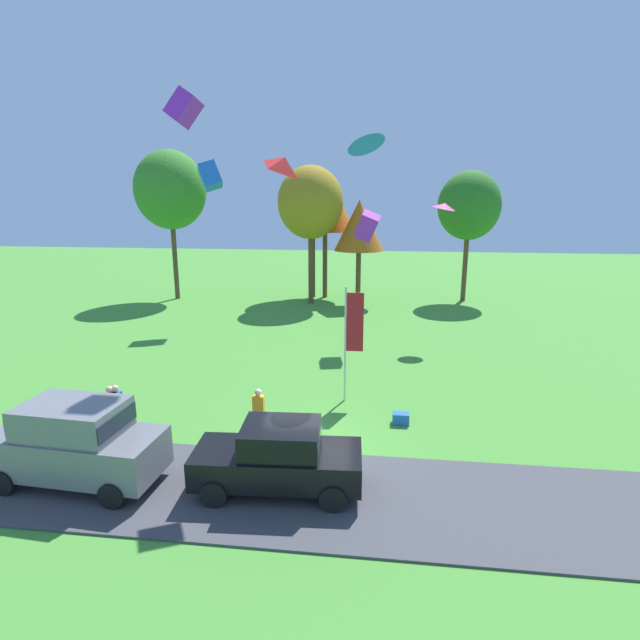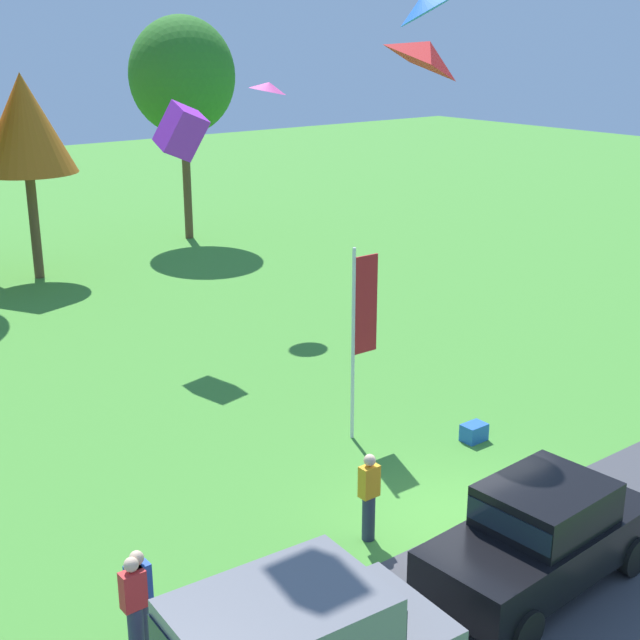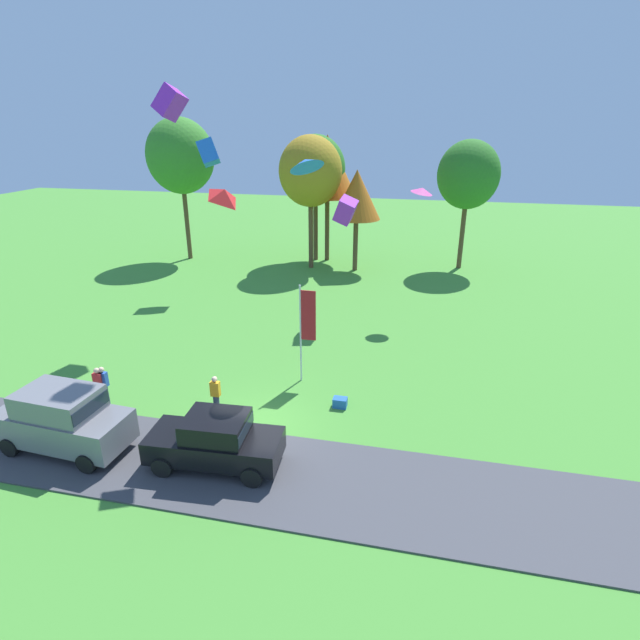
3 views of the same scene
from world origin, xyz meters
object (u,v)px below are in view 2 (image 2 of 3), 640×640
at_px(person_watching_sky, 369,496).
at_px(kite_box_high_left, 181,131).
at_px(kite_diamond_high_right, 430,53).
at_px(kite_delta_trailing_tail, 425,3).
at_px(person_beside_suv, 140,601).
at_px(car_sedan_mid_row, 541,533).
at_px(person_on_lawn, 134,608).
at_px(cooler_box, 474,432).
at_px(kite_delta_over_trees, 268,87).
at_px(tree_right_of_center, 24,124).
at_px(tree_center_back, 182,76).
at_px(flag_banner, 361,318).

relative_size(person_watching_sky, kite_box_high_left, 1.35).
relative_size(kite_diamond_high_right, kite_delta_trailing_tail, 0.78).
distance_m(person_beside_suv, kite_delta_trailing_tail, 11.81).
distance_m(car_sedan_mid_row, person_watching_sky, 3.13).
xyz_separation_m(car_sedan_mid_row, kite_box_high_left, (1.75, 14.45, 5.16)).
xyz_separation_m(person_on_lawn, person_watching_sky, (4.83, 0.35, 0.00)).
distance_m(cooler_box, kite_delta_over_trees, 13.57).
distance_m(tree_right_of_center, tree_center_back, 8.33).
bearing_deg(tree_center_back, person_watching_sky, -112.83).
bearing_deg(kite_delta_trailing_tail, cooler_box, -21.13).
height_order(person_watching_sky, kite_box_high_left, kite_box_high_left).
xyz_separation_m(person_watching_sky, tree_center_back, (10.01, 23.79, 6.15)).
bearing_deg(tree_right_of_center, flag_banner, -88.08).
height_order(tree_center_back, kite_box_high_left, tree_center_back).
distance_m(person_on_lawn, kite_diamond_high_right, 9.63).
height_order(person_on_lawn, person_watching_sky, same).
distance_m(tree_center_back, kite_diamond_high_right, 25.59).
height_order(person_on_lawn, kite_diamond_high_right, kite_diamond_high_right).
bearing_deg(person_on_lawn, tree_center_back, 58.41).
height_order(kite_diamond_high_right, kite_delta_trailing_tail, kite_delta_trailing_tail).
xyz_separation_m(car_sedan_mid_row, cooler_box, (3.35, 4.51, -0.84)).
relative_size(car_sedan_mid_row, person_on_lawn, 2.63).
bearing_deg(person_beside_suv, car_sedan_mid_row, -23.79).
height_order(car_sedan_mid_row, person_on_lawn, car_sedan_mid_row).
height_order(cooler_box, kite_delta_trailing_tail, kite_delta_trailing_tail).
bearing_deg(kite_delta_over_trees, person_watching_sky, -118.22).
xyz_separation_m(car_sedan_mid_row, flag_banner, (1.50, 6.33, 1.78)).
bearing_deg(flag_banner, person_watching_sky, -128.42).
xyz_separation_m(person_watching_sky, kite_diamond_high_right, (1.01, -0.11, 7.65)).
bearing_deg(kite_box_high_left, car_sedan_mid_row, -96.92).
distance_m(person_watching_sky, kite_diamond_high_right, 7.72).
relative_size(car_sedan_mid_row, flag_banner, 1.01).
distance_m(car_sedan_mid_row, tree_right_of_center, 24.71).
distance_m(car_sedan_mid_row, person_on_lawn, 6.58).
bearing_deg(cooler_box, kite_diamond_high_right, -153.93).
bearing_deg(kite_diamond_high_right, car_sedan_mid_row, -85.12).
relative_size(flag_banner, kite_box_high_left, 3.51).
height_order(flag_banner, kite_delta_trailing_tail, kite_delta_trailing_tail).
xyz_separation_m(flag_banner, kite_delta_trailing_tail, (0.40, -1.26, 6.54)).
bearing_deg(person_on_lawn, cooler_box, 11.94).
xyz_separation_m(person_beside_suv, cooler_box, (9.29, 1.89, -0.68)).
bearing_deg(flag_banner, car_sedan_mid_row, -103.33).
bearing_deg(kite_delta_over_trees, kite_box_high_left, -160.15).
bearing_deg(person_on_lawn, flag_banner, 26.73).
height_order(car_sedan_mid_row, cooler_box, car_sedan_mid_row).
bearing_deg(person_on_lawn, kite_delta_over_trees, 48.52).
bearing_deg(kite_diamond_high_right, kite_delta_trailing_tail, 47.37).
relative_size(person_watching_sky, cooler_box, 3.05).
height_order(car_sedan_mid_row, kite_box_high_left, kite_box_high_left).
bearing_deg(person_watching_sky, person_beside_suv, -176.97).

